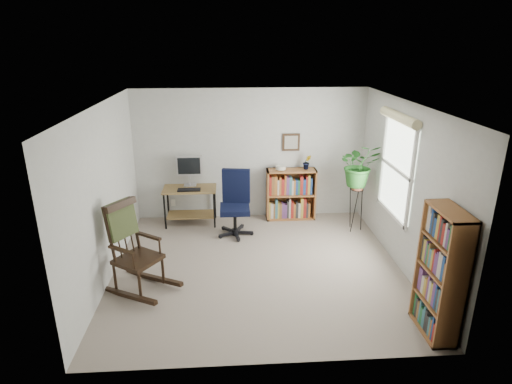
{
  "coord_description": "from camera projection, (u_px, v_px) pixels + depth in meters",
  "views": [
    {
      "loc": [
        -0.4,
        -5.58,
        3.21
      ],
      "look_at": [
        0.0,
        0.4,
        1.05
      ],
      "focal_mm": 30.0,
      "sensor_mm": 36.0,
      "label": 1
    }
  ],
  "objects": [
    {
      "name": "framed_picture",
      "position": [
        291.0,
        142.0,
        7.76
      ],
      "size": [
        0.32,
        0.04,
        0.32
      ],
      "primitive_type": null,
      "color": "black",
      "rests_on": "wall_back"
    },
    {
      "name": "tall_bookshelf",
      "position": [
        441.0,
        273.0,
        4.73
      ],
      "size": [
        0.29,
        0.67,
        1.52
      ],
      "primitive_type": null,
      "color": "#955C30",
      "rests_on": "floor"
    },
    {
      "name": "potted_plant_small",
      "position": [
        307.0,
        166.0,
        7.79
      ],
      "size": [
        0.13,
        0.24,
        0.11
      ],
      "primitive_type": "imported",
      "color": "#246222",
      "rests_on": "low_bookshelf"
    },
    {
      "name": "rocking_chair",
      "position": [
        137.0,
        248.0,
        5.6
      ],
      "size": [
        1.26,
        1.15,
        1.25
      ],
      "primitive_type": null,
      "rotation": [
        0.0,
        0.0,
        0.97
      ],
      "color": "black",
      "rests_on": "floor"
    },
    {
      "name": "ceiling",
      "position": [
        258.0,
        105.0,
        5.54
      ],
      "size": [
        4.2,
        4.0,
        0.0
      ],
      "primitive_type": "cube",
      "color": "silver",
      "rests_on": "ground"
    },
    {
      "name": "wall_back",
      "position": [
        250.0,
        155.0,
        7.82
      ],
      "size": [
        4.2,
        0.0,
        2.4
      ],
      "primitive_type": "cube",
      "color": "#BABBB6",
      "rests_on": "ground"
    },
    {
      "name": "floor",
      "position": [
        258.0,
        267.0,
        6.35
      ],
      "size": [
        4.2,
        4.0,
        0.0
      ],
      "primitive_type": "cube",
      "color": "gray",
      "rests_on": "ground"
    },
    {
      "name": "wall_left",
      "position": [
        104.0,
        195.0,
        5.81
      ],
      "size": [
        0.0,
        4.0,
        2.4
      ],
      "primitive_type": "cube",
      "color": "#BABBB6",
      "rests_on": "ground"
    },
    {
      "name": "spider_plant",
      "position": [
        361.0,
        144.0,
        7.09
      ],
      "size": [
        1.69,
        1.88,
        1.46
      ],
      "primitive_type": "imported",
      "color": "#246222",
      "rests_on": "plant_stand"
    },
    {
      "name": "wall_front",
      "position": [
        273.0,
        262.0,
        4.07
      ],
      "size": [
        4.2,
        0.0,
        2.4
      ],
      "primitive_type": "cube",
      "color": "#BABBB6",
      "rests_on": "ground"
    },
    {
      "name": "keyboard",
      "position": [
        189.0,
        190.0,
        7.53
      ],
      "size": [
        0.4,
        0.15,
        0.02
      ],
      "primitive_type": "cube",
      "color": "black",
      "rests_on": "desk"
    },
    {
      "name": "desk",
      "position": [
        191.0,
        206.0,
        7.76
      ],
      "size": [
        0.95,
        0.52,
        0.68
      ],
      "primitive_type": null,
      "color": "olive",
      "rests_on": "floor"
    },
    {
      "name": "low_bookshelf",
      "position": [
        291.0,
        194.0,
        7.94
      ],
      "size": [
        0.9,
        0.3,
        0.96
      ],
      "primitive_type": null,
      "color": "#955C30",
      "rests_on": "floor"
    },
    {
      "name": "office_chair",
      "position": [
        235.0,
        204.0,
        7.22
      ],
      "size": [
        0.7,
        0.7,
        1.14
      ],
      "primitive_type": null,
      "rotation": [
        0.0,
        0.0,
        -0.15
      ],
      "color": "black",
      "rests_on": "floor"
    },
    {
      "name": "window",
      "position": [
        396.0,
        169.0,
        6.29
      ],
      "size": [
        0.12,
        1.2,
        1.5
      ],
      "primitive_type": null,
      "color": "white",
      "rests_on": "wall_right"
    },
    {
      "name": "plant_stand",
      "position": [
        356.0,
        206.0,
        7.46
      ],
      "size": [
        0.33,
        0.33,
        0.89
      ],
      "primitive_type": null,
      "rotation": [
        0.0,
        0.0,
        -0.43
      ],
      "color": "black",
      "rests_on": "floor"
    },
    {
      "name": "wall_right",
      "position": [
        405.0,
        188.0,
        6.07
      ],
      "size": [
        0.0,
        4.0,
        2.4
      ],
      "primitive_type": "cube",
      "color": "#BABBB6",
      "rests_on": "ground"
    },
    {
      "name": "monitor",
      "position": [
        189.0,
        171.0,
        7.68
      ],
      "size": [
        0.46,
        0.16,
        0.56
      ],
      "primitive_type": null,
      "color": "silver",
      "rests_on": "desk"
    }
  ]
}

